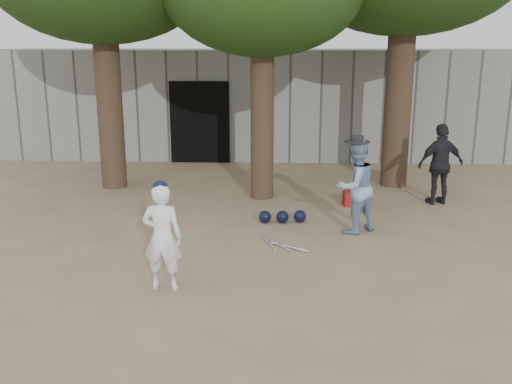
{
  "coord_description": "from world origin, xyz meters",
  "views": [
    {
      "loc": [
        0.94,
        -7.53,
        3.19
      ],
      "look_at": [
        0.6,
        1.0,
        0.95
      ],
      "focal_mm": 40.0,
      "sensor_mm": 36.0,
      "label": 1
    }
  ],
  "objects_px": {
    "spectator_dark": "(441,164)",
    "spectator_blue": "(355,187)",
    "red_bag": "(354,198)",
    "boy_player": "(162,237)"
  },
  "relations": [
    {
      "from": "spectator_blue",
      "to": "red_bag",
      "type": "distance_m",
      "value": 1.81
    },
    {
      "from": "boy_player",
      "to": "spectator_dark",
      "type": "distance_m",
      "value": 6.46
    },
    {
      "from": "spectator_blue",
      "to": "red_bag",
      "type": "height_order",
      "value": "spectator_blue"
    },
    {
      "from": "boy_player",
      "to": "red_bag",
      "type": "xyz_separation_m",
      "value": [
        3.05,
        4.15,
        -0.57
      ]
    },
    {
      "from": "boy_player",
      "to": "spectator_dark",
      "type": "relative_size",
      "value": 0.88
    },
    {
      "from": "spectator_blue",
      "to": "spectator_dark",
      "type": "height_order",
      "value": "spectator_dark"
    },
    {
      "from": "boy_player",
      "to": "spectator_dark",
      "type": "bearing_deg",
      "value": -133.93
    },
    {
      "from": "spectator_blue",
      "to": "red_bag",
      "type": "relative_size",
      "value": 3.85
    },
    {
      "from": "boy_player",
      "to": "spectator_dark",
      "type": "height_order",
      "value": "spectator_dark"
    },
    {
      "from": "spectator_dark",
      "to": "spectator_blue",
      "type": "bearing_deg",
      "value": 29.69
    }
  ]
}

